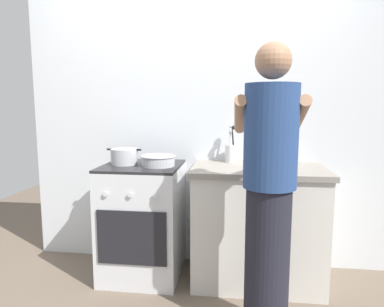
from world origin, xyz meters
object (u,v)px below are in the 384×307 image
Objects in this scene: stove_range at (143,220)px; utensil_crock at (231,151)px; pot at (124,157)px; spice_bottle at (266,162)px; person at (269,194)px; mixing_bowl at (158,160)px.

utensil_crock reaches higher than stove_range.
pot is 0.89× the size of utensil_crock.
pot is at bearing -165.94° from utensil_crock.
person is (-0.03, -0.64, -0.08)m from spice_bottle.
pot is at bearing 172.20° from mixing_bowl.
mixing_bowl is at bearing -155.91° from utensil_crock.
person is at bearing -30.62° from pot.
person reaches higher than mixing_bowl.
mixing_bowl is 3.32× the size of spice_bottle.
utensil_crock is at bearing 142.92° from spice_bottle.
utensil_crock is (0.83, 0.21, 0.03)m from pot.
pot is 0.28m from mixing_bowl.
mixing_bowl is 0.82m from spice_bottle.
pot is at bearing 179.47° from stove_range.
spice_bottle is 0.64m from person.
spice_bottle is at bearing 86.91° from person.
stove_range is 1.07m from spice_bottle.
mixing_bowl is 0.61m from utensil_crock.
mixing_bowl is 0.98m from person.
person reaches higher than stove_range.
spice_bottle is (0.82, 0.05, -0.01)m from mixing_bowl.
person is (1.06, -0.63, -0.10)m from pot.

